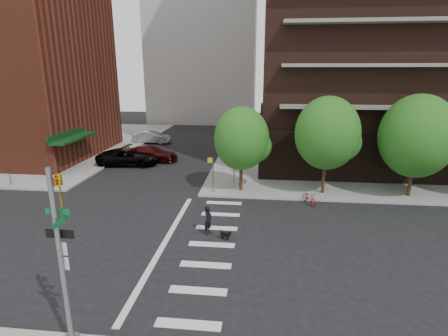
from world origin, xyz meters
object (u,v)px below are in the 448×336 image
parked_car_black (128,157)px  traffic_signal (64,276)px  parked_car_silver (152,137)px  scooter (309,198)px  parked_car_maroon (151,153)px  dog_walker (208,220)px  fire_hydrant (53,181)px

parked_car_black → traffic_signal: bearing=-168.5°
parked_car_silver → scooter: parked_car_silver is taller
parked_car_maroon → scooter: parked_car_maroon is taller
scooter → dog_walker: bearing=-163.5°
dog_walker → scooter: bearing=-29.7°
traffic_signal → dog_walker: 9.45m
fire_hydrant → parked_car_black: 7.95m
traffic_signal → fire_hydrant: (-10.03, 15.29, -2.15)m
traffic_signal → parked_car_maroon: 24.89m
parked_car_maroon → scooter: size_ratio=3.28×
parked_car_black → scooter: parked_car_black is taller
scooter → dog_walker: dog_walker is taller
scooter → dog_walker: 8.10m
traffic_signal → parked_car_black: size_ratio=1.04×
scooter → parked_car_maroon: bearing=120.1°
parked_car_black → dog_walker: size_ratio=3.53×
parked_car_maroon → dog_walker: bearing=-149.3°
fire_hydrant → scooter: 19.31m
parked_car_black → parked_car_maroon: 2.43m
traffic_signal → dog_walker: traffic_signal is taller
fire_hydrant → parked_car_black: parked_car_black is taller
parked_car_maroon → dog_walker: (8.18, -15.57, 0.04)m
parked_car_silver → dog_walker: (10.83, -24.29, 0.05)m
parked_car_black → parked_car_maroon: (1.67, 1.77, -0.02)m
parked_car_black → scooter: size_ratio=3.52×
fire_hydrant → dog_walker: dog_walker is taller
traffic_signal → parked_car_silver: size_ratio=1.29×
parked_car_black → parked_car_silver: bearing=0.2°
fire_hydrant → scooter: fire_hydrant is taller
dog_walker → parked_car_black: bearing=55.2°
parked_car_black → parked_car_silver: size_ratio=1.25×
parked_car_maroon → scooter: 17.64m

